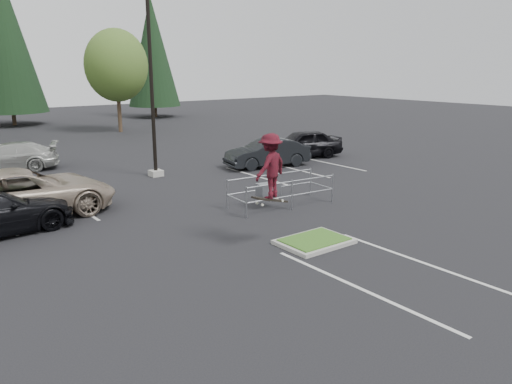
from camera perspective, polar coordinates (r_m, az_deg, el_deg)
ground at (r=15.75m, az=6.67°, el=-5.87°), size 120.00×120.00×0.00m
grass_median at (r=15.73m, az=6.68°, el=-5.60°), size 2.20×1.60×0.16m
stall_lines at (r=19.65m, az=-8.50°, el=-1.85°), size 22.62×17.60×0.01m
light_pole at (r=25.08m, az=-11.86°, el=12.03°), size 0.70×0.60×10.12m
decid_c at (r=43.60m, az=-15.69°, el=13.52°), size 5.12×5.12×8.38m
conif_b at (r=52.19m, az=-26.81°, el=15.45°), size 6.38×6.38×14.50m
conif_c at (r=55.72m, az=-11.75°, el=15.42°), size 5.50×5.50×12.50m
cart_corral at (r=19.41m, az=1.76°, el=0.35°), size 4.24×1.82×1.17m
skateboarder at (r=14.85m, az=1.62°, el=2.93°), size 1.41×1.05×2.19m
car_l_tan at (r=19.96m, az=-25.04°, el=-0.13°), size 6.50×3.04×1.80m
car_r_charc at (r=27.40m, az=1.32°, el=4.51°), size 4.90×2.46×1.54m
car_r_black at (r=30.38m, az=5.36°, el=5.52°), size 5.24×3.24×1.66m
car_far_silver at (r=29.46m, az=-26.35°, el=3.64°), size 5.44×3.65×1.46m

